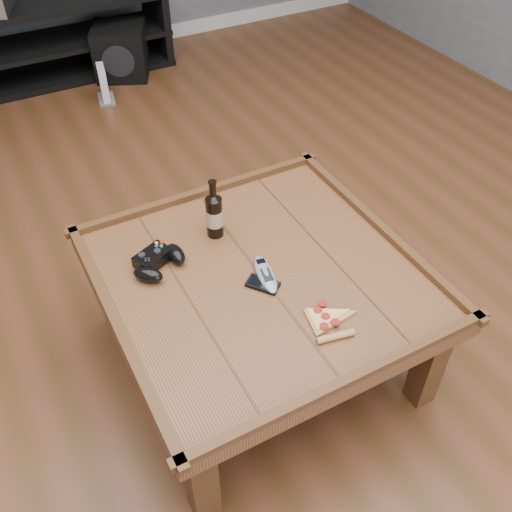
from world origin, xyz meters
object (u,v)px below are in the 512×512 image
coffee_table (260,286)px  beer_bottle (214,214)px  game_controller (158,261)px  game_console (104,85)px  subwoofer (121,51)px  remote_control (265,274)px  smartphone (263,284)px  pizza_slice (327,321)px  media_console (62,39)px

coffee_table → beer_bottle: beer_bottle is taller
game_controller → game_console: size_ratio=0.89×
subwoofer → remote_control: bearing=-72.5°
coffee_table → subwoofer: 2.59m
smartphone → subwoofer: bearing=44.5°
subwoofer → coffee_table: bearing=-72.8°
coffee_table → game_console: bearing=87.3°
game_controller → remote_control: 0.36m
subwoofer → game_controller: bearing=-79.9°
beer_bottle → game_console: (0.15, 2.01, -0.44)m
remote_control → subwoofer: bearing=94.3°
game_controller → pizza_slice: bearing=-75.5°
pizza_slice → game_console: pizza_slice is taller
beer_bottle → smartphone: 0.31m
media_console → beer_bottle: beer_bottle is taller
media_console → game_console: size_ratio=6.29×
coffee_table → media_console: size_ratio=0.74×
game_controller → pizza_slice: game_controller is taller
coffee_table → smartphone: 0.09m
coffee_table → remote_control: size_ratio=5.48×
smartphone → game_console: size_ratio=0.52×
pizza_slice → smartphone: 0.24m
pizza_slice → remote_control: remote_control is taller
game_console → subwoofer: bearing=64.0°
pizza_slice → game_console: (0.03, 2.54, -0.36)m
beer_bottle → game_controller: size_ratio=1.15×
coffee_table → media_console: media_console is taller
pizza_slice → subwoofer: bearing=95.8°
media_console → coffee_table: bearing=-90.0°
pizza_slice → subwoofer: pizza_slice is taller
beer_bottle → remote_control: size_ratio=1.21×
remote_control → coffee_table: bearing=126.0°
beer_bottle → subwoofer: 2.37m
remote_control → game_console: size_ratio=0.84×
pizza_slice → smartphone: pizza_slice is taller
smartphone → game_console: bearing=49.0°
pizza_slice → game_console: bearing=100.2°
game_controller → smartphone: 0.36m
subwoofer → game_console: bearing=-102.5°
subwoofer → game_console: (-0.22, -0.30, -0.07)m
coffee_table → pizza_slice: bearing=-74.4°
game_console → pizza_slice: bearing=-79.7°
game_controller → smartphone: (0.26, -0.24, -0.02)m
beer_bottle → subwoofer: beer_bottle is taller
remote_control → smartphone: bearing=-118.7°
pizza_slice → subwoofer: size_ratio=0.52×
media_console → game_controller: bearing=-96.2°
media_console → game_console: bearing=-77.5°
game_controller → remote_control: (0.29, -0.21, -0.01)m
beer_bottle → pizza_slice: beer_bottle is taller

